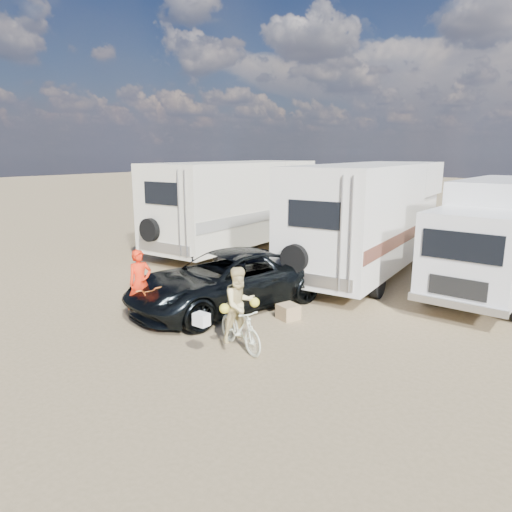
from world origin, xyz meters
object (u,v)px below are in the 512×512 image
Objects in this scene: dark_suv at (225,280)px; cooler at (250,276)px; bike_woman at (240,328)px; rider_man at (141,290)px; rv_left at (235,207)px; crate at (288,312)px; box_truck at (497,238)px; bike_man at (141,303)px; rv_main at (370,220)px; rider_woman at (240,313)px.

dark_suv is 2.36m from cooler.
rider_man is at bearing 112.95° from bike_woman.
rv_left reaches higher than rider_man.
crate is (2.66, 2.19, -0.59)m from rider_man.
rv_left is 5.12× the size of rider_man.
crate is (-0.17, 2.04, -0.27)m from bike_woman.
cooler is (-6.05, -3.30, -1.33)m from box_truck.
crate is at bearing 24.67° from bike_woman.
dark_suv is 2.97× the size of bike_man.
bike_woman reaches higher than cooler.
box_truck reaches higher than cooler.
bike_man is at bearing -100.58° from dark_suv.
cooler is at bearing 125.94° from dark_suv.
rv_left is 1.52× the size of dark_suv.
box_truck reaches higher than bike_woman.
cooler is at bearing -128.88° from rv_main.
rider_man is at bearing -140.53° from crate.
rv_left reaches higher than bike_woman.
rv_main is 7.42m from bike_woman.
rider_woman is at bearing -53.86° from cooler.
rider_woman is at bearing -70.91° from rider_man.
dark_suv is 1.84m from crate.
box_truck is at bearing -3.31° from rv_left.
dark_suv is (-1.45, -5.48, -1.04)m from rv_main.
rv_main is 5.48× the size of rider_woman.
bike_woman is 2.85m from rider_man.
crate is at bearing -91.04° from rv_main.
rv_main reaches higher than bike_man.
crate is (2.59, -1.91, -0.05)m from cooler.
rv_main is at bearing 23.58° from rider_woman.
bike_woman is 0.98× the size of rider_man.
rv_main is 3.75m from box_truck.
bike_woman is 2.07m from crate.
bike_woman is 2.60× the size of cooler.
cooler is at bearing 143.61° from crate.
box_truck is 4.57× the size of bike_woman.
bike_woman is at bearing -28.95° from dark_suv.
rv_main is 1.62× the size of dark_suv.
bike_woman is (6.19, -7.40, -1.30)m from rv_left.
rider_man is 4.14m from cooler.
bike_woman is 4.83m from cooler.
rv_left reaches higher than crate.
crate is (-0.17, 2.04, -0.58)m from rider_woman.
rider_man is at bearing -89.68° from cooler.
crate is at bearing -34.42° from rider_man.
box_truck is 7.02m from cooler.
rv_left is 7.12m from dark_suv.
rv_main is at bearing 23.58° from bike_woman.
dark_suv is at bearing -55.06° from rv_left.
box_truck is 8.04m from bike_woman.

